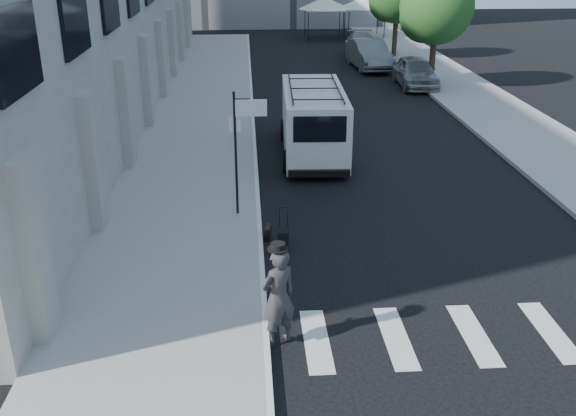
{
  "coord_description": "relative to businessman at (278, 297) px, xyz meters",
  "views": [
    {
      "loc": [
        -2.27,
        -13.67,
        7.4
      ],
      "look_at": [
        -1.32,
        0.75,
        1.3
      ],
      "focal_mm": 40.0,
      "sensor_mm": 36.0,
      "label": 1
    }
  ],
  "objects": [
    {
      "name": "cargo_van",
      "position": [
        1.9,
        11.99,
        0.22
      ],
      "size": [
        2.48,
        6.54,
        2.42
      ],
      "rotation": [
        0.0,
        0.0,
        -0.04
      ],
      "color": "silver",
      "rests_on": "ground"
    },
    {
      "name": "parked_car_c",
      "position": [
        7.36,
        33.04,
        -0.29
      ],
      "size": [
        2.49,
        5.23,
        1.47
      ],
      "primitive_type": "imported",
      "rotation": [
        0.0,
        0.0,
        -0.09
      ],
      "color": "gray",
      "rests_on": "ground"
    },
    {
      "name": "ground",
      "position": [
        1.76,
        3.0,
        -1.03
      ],
      "size": [
        120.0,
        120.0,
        0.0
      ],
      "primitive_type": "plane",
      "color": "black",
      "rests_on": "ground"
    },
    {
      "name": "sign_pole",
      "position": [
        -0.61,
        6.2,
        1.62
      ],
      "size": [
        1.03,
        0.07,
        3.5
      ],
      "color": "black",
      "rests_on": "sidewalk_left"
    },
    {
      "name": "sidewalk_left",
      "position": [
        -2.49,
        19.0,
        -0.95
      ],
      "size": [
        4.5,
        48.0,
        0.15
      ],
      "primitive_type": "cube",
      "color": "gray",
      "rests_on": "ground"
    },
    {
      "name": "parked_car_a",
      "position": [
        8.56,
        23.2,
        -0.23
      ],
      "size": [
        1.98,
        4.7,
        1.59
      ],
      "primitive_type": "imported",
      "rotation": [
        0.0,
        0.0,
        -0.02
      ],
      "color": "#94969B",
      "rests_on": "ground"
    },
    {
      "name": "tree_near",
      "position": [
        9.25,
        23.15,
        2.95
      ],
      "size": [
        3.8,
        3.83,
        6.03
      ],
      "color": "black",
      "rests_on": "ground"
    },
    {
      "name": "briefcase",
      "position": [
        -0.03,
        4.79,
        -0.86
      ],
      "size": [
        0.19,
        0.45,
        0.34
      ],
      "primitive_type": "cube",
      "rotation": [
        0.0,
        0.0,
        -0.15
      ],
      "color": "black",
      "rests_on": "ground"
    },
    {
      "name": "sidewalk_right",
      "position": [
        10.76,
        23.0,
        -0.95
      ],
      "size": [
        4.0,
        56.0,
        0.15
      ],
      "primitive_type": "cube",
      "color": "gray",
      "rests_on": "ground"
    },
    {
      "name": "businessman",
      "position": [
        0.0,
        0.0,
        0.0
      ],
      "size": [
        0.9,
        0.8,
        2.06
      ],
      "primitive_type": "imported",
      "rotation": [
        0.0,
        0.0,
        3.67
      ],
      "color": "#303132",
      "rests_on": "ground"
    },
    {
      "name": "tent_left",
      "position": [
        5.76,
        41.0,
        1.68
      ],
      "size": [
        4.0,
        4.0,
        3.2
      ],
      "color": "black",
      "rests_on": "ground"
    },
    {
      "name": "parked_car_b",
      "position": [
        7.01,
        28.47,
        -0.17
      ],
      "size": [
        2.2,
        5.35,
        1.72
      ],
      "primitive_type": "imported",
      "rotation": [
        0.0,
        0.0,
        0.07
      ],
      "color": "slate",
      "rests_on": "ground"
    },
    {
      "name": "suitcase",
      "position": [
        0.33,
        3.96,
        -0.72
      ],
      "size": [
        0.31,
        0.45,
        1.18
      ],
      "rotation": [
        0.0,
        0.0,
        -0.11
      ],
      "color": "black",
      "rests_on": "ground"
    },
    {
      "name": "tent_right",
      "position": [
        8.96,
        41.5,
        1.68
      ],
      "size": [
        4.0,
        4.0,
        3.2
      ],
      "color": "black",
      "rests_on": "ground"
    }
  ]
}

